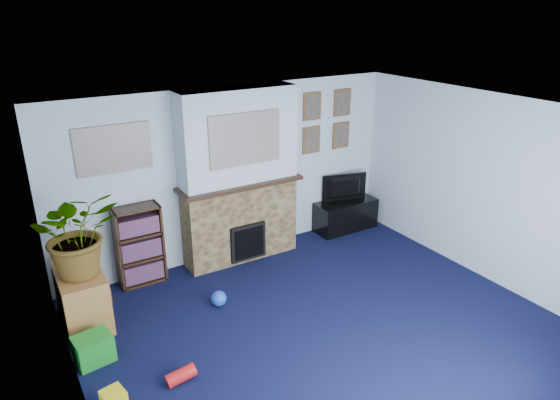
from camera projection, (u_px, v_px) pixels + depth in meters
floor at (326, 331)px, 5.54m from camera, size 5.00×4.50×0.01m
ceiling at (334, 117)px, 4.65m from camera, size 5.00×4.50×0.01m
wall_back at (232, 173)px, 6.88m from camera, size 5.00×0.04×2.40m
wall_front at (532, 358)px, 3.31m from camera, size 5.00×0.04×2.40m
wall_left at (72, 305)px, 3.89m from camera, size 0.04×4.50×2.40m
wall_right at (489, 189)px, 6.30m from camera, size 0.04×4.50×2.40m
chimney_breast at (239, 179)px, 6.73m from camera, size 1.72×0.50×2.40m
collage_main at (245, 139)px, 6.34m from camera, size 1.00×0.03×0.68m
collage_left at (114, 149)px, 5.91m from camera, size 0.90×0.03×0.58m
portrait_tl at (312, 106)px, 7.20m from camera, size 0.30×0.03×0.40m
portrait_tr at (342, 103)px, 7.46m from camera, size 0.30×0.03×0.40m
portrait_bl at (311, 140)px, 7.38m from camera, size 0.30×0.03×0.40m
portrait_br at (341, 135)px, 7.65m from camera, size 0.30×0.03×0.40m
tv_stand at (345, 216)px, 7.96m from camera, size 1.01×0.42×0.48m
television at (346, 188)px, 7.81m from camera, size 0.73×0.28×0.42m
bookshelf at (139, 247)px, 6.35m from camera, size 0.58×0.28×1.05m
sideboard at (82, 296)px, 5.57m from camera, size 0.47×0.84×0.65m
potted_plant at (77, 233)px, 5.26m from camera, size 0.87×0.76×0.96m
mantel_clock at (233, 178)px, 6.62m from camera, size 0.10×0.06×0.14m
mantel_candle at (257, 173)px, 6.80m from camera, size 0.05×0.05×0.15m
mantel_teddy at (199, 185)px, 6.39m from camera, size 0.14×0.14×0.14m
mantel_can at (290, 168)px, 7.06m from camera, size 0.06×0.06×0.13m
green_crate at (94, 349)px, 5.03m from camera, size 0.40×0.33×0.29m
toy_ball at (219, 299)px, 5.98m from camera, size 0.19×0.19×0.19m
toy_tube at (181, 375)px, 4.78m from camera, size 0.30×0.13×0.17m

